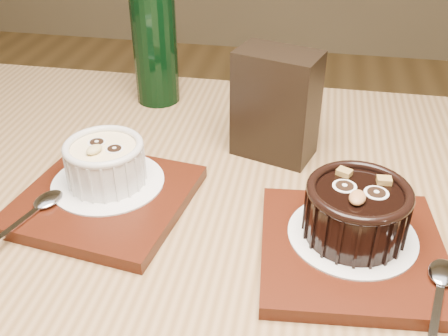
% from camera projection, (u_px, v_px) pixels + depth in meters
% --- Properties ---
extents(table, '(1.20, 0.81, 0.75)m').
position_uv_depth(table, '(223.00, 296.00, 0.60)').
color(table, brown).
rests_on(table, ground).
extents(tray_left, '(0.20, 0.20, 0.01)m').
position_uv_depth(tray_left, '(105.00, 199.00, 0.60)').
color(tray_left, '#41170A').
rests_on(tray_left, table).
extents(doily_left, '(0.13, 0.13, 0.00)m').
position_uv_depth(doily_left, '(108.00, 182.00, 0.61)').
color(doily_left, white).
rests_on(doily_left, tray_left).
extents(ramekin_white, '(0.09, 0.09, 0.05)m').
position_uv_depth(ramekin_white, '(105.00, 161.00, 0.59)').
color(ramekin_white, silver).
rests_on(ramekin_white, doily_left).
extents(spoon_left, '(0.06, 0.14, 0.01)m').
position_uv_depth(spoon_left, '(25.00, 217.00, 0.55)').
color(spoon_left, silver).
rests_on(spoon_left, tray_left).
extents(tray_right, '(0.20, 0.20, 0.01)m').
position_uv_depth(tray_right, '(352.00, 251.00, 0.52)').
color(tray_right, '#41170A').
rests_on(tray_right, table).
extents(doily_right, '(0.13, 0.13, 0.00)m').
position_uv_depth(doily_right, '(352.00, 235.00, 0.53)').
color(doily_right, white).
rests_on(doily_right, tray_right).
extents(ramekin_dark, '(0.10, 0.10, 0.06)m').
position_uv_depth(ramekin_dark, '(357.00, 209.00, 0.51)').
color(ramekin_dark, black).
rests_on(ramekin_dark, doily_right).
extents(spoon_right, '(0.06, 0.14, 0.01)m').
position_uv_depth(spoon_right, '(439.00, 298.00, 0.45)').
color(spoon_right, silver).
rests_on(spoon_right, tray_right).
extents(condiment_stand, '(0.11, 0.09, 0.14)m').
position_uv_depth(condiment_stand, '(276.00, 105.00, 0.66)').
color(condiment_stand, black).
rests_on(condiment_stand, table).
extents(green_bottle, '(0.07, 0.07, 0.25)m').
position_uv_depth(green_bottle, '(155.00, 40.00, 0.78)').
color(green_bottle, black).
rests_on(green_bottle, table).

